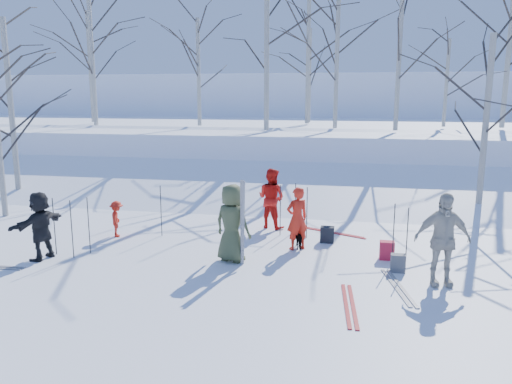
% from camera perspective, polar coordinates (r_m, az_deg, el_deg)
% --- Properties ---
extents(ground, '(120.00, 120.00, 0.00)m').
position_cam_1_polar(ground, '(11.20, -1.50, -8.01)').
color(ground, white).
rests_on(ground, ground).
extents(snow_ramp, '(70.00, 9.49, 4.12)m').
position_cam_1_polar(snow_ramp, '(17.83, 3.43, -0.25)').
color(snow_ramp, white).
rests_on(snow_ramp, ground).
extents(snow_plateau, '(70.00, 18.00, 2.20)m').
position_cam_1_polar(snow_plateau, '(27.55, 6.30, 5.55)').
color(snow_plateau, white).
rests_on(snow_plateau, ground).
extents(far_hill, '(90.00, 30.00, 6.00)m').
position_cam_1_polar(far_hill, '(48.40, 8.52, 9.09)').
color(far_hill, white).
rests_on(far_hill, ground).
extents(skier_olive_center, '(0.99, 0.80, 1.75)m').
position_cam_1_polar(skier_olive_center, '(11.04, -2.76, -3.57)').
color(skier_olive_center, '#3F482B').
rests_on(skier_olive_center, ground).
extents(skier_red_north, '(0.66, 0.61, 1.52)m').
position_cam_1_polar(skier_red_north, '(11.93, 4.72, -3.03)').
color(skier_red_north, red).
rests_on(skier_red_north, ground).
extents(skier_redor_behind, '(1.00, 0.90, 1.67)m').
position_cam_1_polar(skier_redor_behind, '(13.79, 1.75, -0.73)').
color(skier_redor_behind, red).
rests_on(skier_redor_behind, ground).
extents(skier_red_seated, '(0.56, 0.70, 0.95)m').
position_cam_1_polar(skier_red_seated, '(13.50, -15.62, -2.98)').
color(skier_red_seated, red).
rests_on(skier_red_seated, ground).
extents(skier_cream_east, '(1.14, 0.61, 1.84)m').
position_cam_1_polar(skier_cream_east, '(10.30, 20.52, -5.10)').
color(skier_cream_east, beige).
rests_on(skier_cream_east, ground).
extents(skier_grey_west, '(0.77, 1.50, 1.55)m').
position_cam_1_polar(skier_grey_west, '(12.20, -23.41, -3.54)').
color(skier_grey_west, black).
rests_on(skier_grey_west, ground).
extents(dog, '(0.42, 0.64, 0.50)m').
position_cam_1_polar(dog, '(12.18, 5.12, -5.22)').
color(dog, black).
rests_on(dog, ground).
extents(upright_ski_left, '(0.10, 0.17, 1.90)m').
position_cam_1_polar(upright_ski_left, '(10.76, -1.61, -3.53)').
color(upright_ski_left, silver).
rests_on(upright_ski_left, ground).
extents(upright_ski_right, '(0.15, 0.23, 1.89)m').
position_cam_1_polar(upright_ski_right, '(10.71, -1.52, -3.61)').
color(upright_ski_right, silver).
rests_on(upright_ski_right, ground).
extents(ski_pair_a, '(0.52, 1.93, 0.02)m').
position_cam_1_polar(ski_pair_a, '(9.19, 10.64, -12.59)').
color(ski_pair_a, '#A8181A').
rests_on(ski_pair_a, ground).
extents(ski_pair_c, '(1.66, 2.05, 0.02)m').
position_cam_1_polar(ski_pair_c, '(13.63, 8.68, -4.57)').
color(ski_pair_c, '#A8181A').
rests_on(ski_pair_c, ground).
extents(ski_pair_d, '(0.97, 1.98, 0.02)m').
position_cam_1_polar(ski_pair_d, '(10.18, 15.96, -10.42)').
color(ski_pair_d, silver).
rests_on(ski_pair_d, ground).
extents(ski_pole_a, '(0.02, 0.02, 1.34)m').
position_cam_1_polar(ski_pole_a, '(11.38, 15.44, -4.59)').
color(ski_pole_a, black).
rests_on(ski_pole_a, ground).
extents(ski_pole_b, '(0.02, 0.02, 1.34)m').
position_cam_1_polar(ski_pole_b, '(12.44, -22.05, -3.67)').
color(ski_pole_b, black).
rests_on(ski_pole_b, ground).
extents(ski_pole_c, '(0.02, 0.02, 1.34)m').
position_cam_1_polar(ski_pole_c, '(13.26, -10.80, -2.14)').
color(ski_pole_c, black).
rests_on(ski_pole_c, ground).
extents(ski_pole_d, '(0.02, 0.02, 1.34)m').
position_cam_1_polar(ski_pole_d, '(11.08, 16.87, -5.09)').
color(ski_pole_d, black).
rests_on(ski_pole_d, ground).
extents(ski_pole_e, '(0.02, 0.02, 1.34)m').
position_cam_1_polar(ski_pole_e, '(12.89, 5.83, -2.39)').
color(ski_pole_e, black).
rests_on(ski_pole_e, ground).
extents(ski_pole_f, '(0.02, 0.02, 1.34)m').
position_cam_1_polar(ski_pole_f, '(12.23, -18.57, -3.67)').
color(ski_pole_f, black).
rests_on(ski_pole_f, ground).
extents(ski_pole_g, '(0.02, 0.02, 1.34)m').
position_cam_1_polar(ski_pole_g, '(13.11, 2.79, -2.11)').
color(ski_pole_g, black).
rests_on(ski_pole_g, ground).
extents(ski_pole_h, '(0.02, 0.02, 1.34)m').
position_cam_1_polar(ski_pole_h, '(12.04, -20.31, -4.02)').
color(ski_pole_h, black).
rests_on(ski_pole_h, ground).
extents(ski_pole_i, '(0.02, 0.02, 1.34)m').
position_cam_1_polar(ski_pole_i, '(13.44, 4.51, -1.80)').
color(ski_pole_i, black).
rests_on(ski_pole_i, ground).
extents(backpack_red, '(0.32, 0.22, 0.42)m').
position_cam_1_polar(backpack_red, '(11.69, 14.73, -6.47)').
color(backpack_red, '#B81C34').
rests_on(backpack_red, ground).
extents(backpack_grey, '(0.30, 0.20, 0.38)m').
position_cam_1_polar(backpack_grey, '(10.97, 15.91, -7.82)').
color(backpack_grey, '#505157').
rests_on(backpack_grey, ground).
extents(backpack_dark, '(0.34, 0.24, 0.40)m').
position_cam_1_polar(backpack_dark, '(12.71, 8.14, -4.83)').
color(backpack_dark, black).
rests_on(backpack_dark, ground).
extents(birch_plateau_a, '(4.64, 4.64, 5.77)m').
position_cam_1_polar(birch_plateau_a, '(21.34, 16.04, 14.55)').
color(birch_plateau_a, silver).
rests_on(birch_plateau_a, snow_plateau).
extents(birch_plateau_b, '(3.30, 3.30, 3.86)m').
position_cam_1_polar(birch_plateau_b, '(24.36, 20.94, 11.54)').
color(birch_plateau_b, silver).
rests_on(birch_plateau_b, snow_plateau).
extents(birch_plateau_c, '(4.56, 4.56, 5.65)m').
position_cam_1_polar(birch_plateau_c, '(22.18, 9.23, 14.53)').
color(birch_plateau_c, silver).
rests_on(birch_plateau_c, snow_plateau).
extents(birch_plateau_d, '(5.86, 5.86, 7.51)m').
position_cam_1_polar(birch_plateau_d, '(24.81, 27.03, 15.28)').
color(birch_plateau_d, silver).
rests_on(birch_plateau_d, snow_plateau).
extents(birch_plateau_f, '(5.14, 5.14, 6.48)m').
position_cam_1_polar(birch_plateau_f, '(25.50, 5.98, 15.10)').
color(birch_plateau_f, silver).
rests_on(birch_plateau_f, snow_plateau).
extents(birch_plateau_g, '(3.91, 3.91, 4.73)m').
position_cam_1_polar(birch_plateau_g, '(26.53, 6.13, 13.05)').
color(birch_plateau_g, silver).
rests_on(birch_plateau_g, snow_plateau).
extents(birch_plateau_h, '(5.30, 5.30, 6.72)m').
position_cam_1_polar(birch_plateau_h, '(20.71, 1.23, 16.40)').
color(birch_plateau_h, silver).
rests_on(birch_plateau_h, snow_plateau).
extents(birch_plateau_i, '(4.00, 4.00, 4.86)m').
position_cam_1_polar(birch_plateau_i, '(23.84, -6.59, 13.40)').
color(birch_plateau_i, silver).
rests_on(birch_plateau_i, snow_plateau).
extents(birch_plateau_j, '(5.14, 5.14, 6.48)m').
position_cam_1_polar(birch_plateau_j, '(25.06, -18.24, 14.69)').
color(birch_plateau_j, silver).
rests_on(birch_plateau_j, snow_plateau).
extents(birch_plateau_l, '(4.54, 4.54, 5.63)m').
position_cam_1_polar(birch_plateau_l, '(28.09, -18.42, 13.36)').
color(birch_plateau_l, silver).
rests_on(birch_plateau_l, snow_plateau).
extents(birch_edge_d, '(4.95, 4.95, 6.21)m').
position_cam_1_polar(birch_edge_d, '(19.48, -26.19, 8.37)').
color(birch_edge_d, silver).
rests_on(birch_edge_d, ground).
extents(birch_edge_e, '(4.37, 4.37, 5.38)m').
position_cam_1_polar(birch_edge_e, '(16.30, 24.74, 6.69)').
color(birch_edge_e, silver).
rests_on(birch_edge_e, ground).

